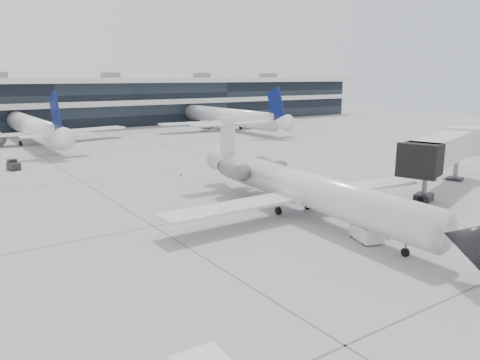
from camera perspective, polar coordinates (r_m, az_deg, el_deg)
ground at (r=41.94m, az=2.09°, el=-3.27°), size 220.00×220.00×0.00m
terminal at (r=117.12m, az=-22.70°, el=8.41°), size 170.00×22.00×10.00m
bg_jet_center at (r=89.63m, az=-23.81°, el=4.13°), size 32.00×40.00×9.60m
bg_jet_right at (r=104.47m, az=-1.69°, el=6.22°), size 32.00×40.00×9.60m
regional_jet at (r=39.06m, az=7.60°, el=-0.83°), size 24.98×31.18×7.20m
jet_bridge at (r=52.47m, az=23.86°, el=3.60°), size 17.80×8.53×5.83m
ramp_worker at (r=35.63m, az=17.57°, el=-5.41°), size 0.61×0.43×1.58m
baggage_tug at (r=34.52m, az=15.12°, el=-5.98°), size 2.20×2.82×1.57m
traffic_cone at (r=55.05m, az=-7.23°, el=0.70°), size 0.40×0.40×0.50m
far_tug at (r=64.88m, az=-25.90°, el=1.63°), size 1.45×2.15×1.27m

